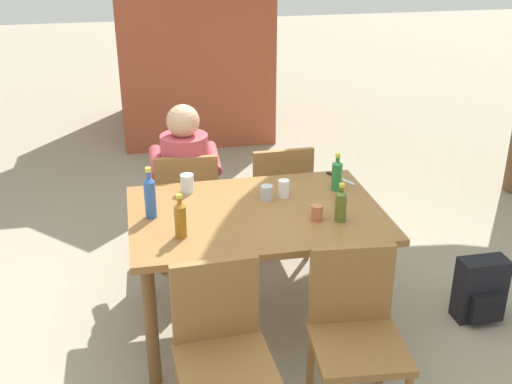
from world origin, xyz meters
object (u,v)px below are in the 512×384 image
dining_table (256,226)px  cup_steel (267,193)px  chair_far_right (278,195)px  chair_near_left (221,344)px  brick_kiosk (189,6)px  bottle_green (337,174)px  cup_glass (187,183)px  person_in_white_shirt (185,174)px  table_knife (338,178)px  chair_near_right (355,327)px  chair_far_left (187,202)px  cup_white (284,189)px  backpack_by_near_side (481,291)px  cup_terracotta (317,213)px  bottle_olive (341,205)px  bottle_blue (150,196)px  bottle_amber (180,219)px

dining_table → cup_steel: bearing=56.9°
dining_table → chair_far_right: bearing=67.8°
chair_near_left → brick_kiosk: 4.90m
bottle_green → chair_far_right: bearing=110.0°
dining_table → cup_glass: (-0.36, 0.35, 0.15)m
person_in_white_shirt → table_knife: 1.09m
chair_near_right → chair_far_right: same height
brick_kiosk → chair_far_left: bearing=-96.8°
chair_near_right → cup_white: size_ratio=8.21×
person_in_white_shirt → cup_glass: person_in_white_shirt is taller
chair_near_right → backpack_by_near_side: 1.22m
chair_near_left → cup_glass: 1.20m
dining_table → cup_terracotta: cup_terracotta is taller
bottle_olive → cup_glass: (-0.79, 0.56, -0.04)m
bottle_blue → brick_kiosk: 4.04m
chair_near_right → chair_far_right: 1.59m
chair_far_left → brick_kiosk: 3.35m
chair_far_right → table_knife: 0.59m
chair_far_right → cup_white: (-0.12, -0.63, 0.33)m
bottle_amber → table_knife: size_ratio=1.09×
chair_far_left → bottle_blue: bearing=-109.2°
cup_terracotta → brick_kiosk: (-0.25, 4.18, 0.56)m
brick_kiosk → cup_glass: bearing=-96.4°
chair_far_left → cup_white: cup_white is taller
cup_white → brick_kiosk: bearing=92.2°
cup_terracotta → bottle_olive: bearing=-15.3°
brick_kiosk → backpack_by_near_side: bearing=-72.8°
backpack_by_near_side → brick_kiosk: 4.58m
cup_terracotta → bottle_green: bearing=57.6°
cup_steel → cup_glass: cup_glass is taller
cup_white → bottle_green: bearing=5.9°
chair_near_left → backpack_by_near_side: size_ratio=2.12×
person_in_white_shirt → cup_steel: 0.88m
person_in_white_shirt → cup_steel: person_in_white_shirt is taller
bottle_olive → cup_white: size_ratio=2.09×
cup_steel → chair_near_right: bearing=-75.9°
cup_glass → bottle_blue: bearing=-127.2°
bottle_green → cup_steel: (-0.45, -0.06, -0.06)m
chair_far_right → person_in_white_shirt: bearing=170.4°
chair_far_left → cup_white: bearing=-50.1°
bottle_amber → backpack_by_near_side: bottle_amber is taller
dining_table → chair_near_right: 0.88m
chair_far_left → bottle_blue: (-0.26, -0.75, 0.41)m
chair_far_right → chair_far_left: bearing=180.0°
person_in_white_shirt → cup_terracotta: size_ratio=13.49×
bottle_amber → cup_glass: bottle_amber is taller
cup_steel → cup_white: bearing=10.3°
bottle_amber → bottle_olive: 0.88m
person_in_white_shirt → cup_terracotta: (0.63, -1.08, 0.16)m
chair_far_right → bottle_blue: (-0.91, -0.75, 0.41)m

